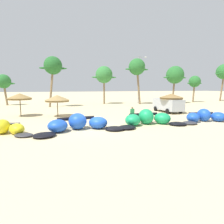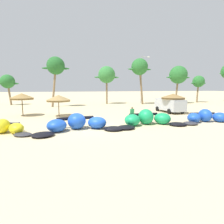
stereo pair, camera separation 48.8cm
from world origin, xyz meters
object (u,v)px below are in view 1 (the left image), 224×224
object	(u,v)px
kite_center	(148,119)
parked_van	(167,104)
kite_left	(1,129)
beach_umbrella_outermost	(171,96)
person_near_kites	(132,115)
palm_right	(195,82)
beach_umbrella_middle	(20,97)
palm_left	(3,82)
lamppost_west_center	(139,77)
beach_umbrella_near_palms	(57,98)
palm_center_right	(137,67)
kite_right_of_center	(206,117)
palm_left_of_gap	(53,66)
palm_center_left	(104,75)
kite_left_of_center	(79,124)
palm_rightmost	(224,72)
palm_right_of_gap	(175,75)

from	to	relation	value
kite_center	parked_van	xyz separation A→B (m)	(6.61, 7.39, 0.54)
kite_left	beach_umbrella_outermost	distance (m)	20.05
person_near_kites	palm_right	xyz separation A→B (m)	(23.14, 19.92, 3.83)
beach_umbrella_middle	palm_left	xyz separation A→B (m)	(-5.69, 15.57, 2.10)
palm_right	lamppost_west_center	xyz separation A→B (m)	(-13.41, 0.79, 0.87)
person_near_kites	lamppost_west_center	distance (m)	23.36
beach_umbrella_near_palms	palm_center_right	xyz separation A→B (m)	(15.29, 12.47, 5.23)
kite_right_of_center	lamppost_west_center	xyz separation A→B (m)	(2.28, 21.84, 5.03)
beach_umbrella_middle	palm_left_of_gap	distance (m)	11.59
palm_center_right	kite_center	bearing A→B (deg)	-110.01
beach_umbrella_outermost	person_near_kites	world-z (taller)	beach_umbrella_outermost
palm_left	palm_center_right	world-z (taller)	palm_center_right
palm_left_of_gap	lamppost_west_center	xyz separation A→B (m)	(17.36, 3.06, -1.50)
beach_umbrella_near_palms	palm_left_of_gap	xyz separation A→B (m)	(-0.71, 11.33, 4.87)
kite_center	palm_center_left	world-z (taller)	palm_center_left
kite_center	person_near_kites	xyz separation A→B (m)	(-1.18, 0.94, 0.27)
person_near_kites	parked_van	bearing A→B (deg)	39.66
kite_right_of_center	kite_center	bearing A→B (deg)	178.16
beach_umbrella_middle	kite_left	bearing A→B (deg)	-87.78
kite_left_of_center	palm_rightmost	distance (m)	44.50
kite_right_of_center	palm_right_of_gap	bearing A→B (deg)	64.13
beach_umbrella_near_palms	palm_center_left	xyz separation A→B (m)	(9.06, 14.76, 3.76)
beach_umbrella_middle	kite_left_of_center	bearing A→B (deg)	-56.50
palm_right	palm_rightmost	xyz separation A→B (m)	(9.47, 1.20, 2.54)
beach_umbrella_middle	palm_right_of_gap	xyz separation A→B (m)	(28.20, 10.93, 3.63)
lamppost_west_center	palm_rightmost	bearing A→B (deg)	1.04
kite_right_of_center	beach_umbrella_middle	distance (m)	20.69
kite_center	palm_rightmost	xyz separation A→B (m)	(31.42, 22.06, 6.64)
kite_left_of_center	beach_umbrella_middle	size ratio (longest dim) A/B	2.67
palm_left_of_gap	person_near_kites	bearing A→B (deg)	-66.61
kite_left	kite_right_of_center	xyz separation A→B (m)	(18.28, 0.19, 0.08)
beach_umbrella_middle	palm_center_right	xyz separation A→B (m)	(19.54, 11.14, 5.02)
parked_van	palm_left	xyz separation A→B (m)	(-24.66, 16.76, 3.37)
palm_rightmost	kite_center	bearing A→B (deg)	-144.93
kite_left	palm_left_of_gap	distance (m)	20.35
parked_van	kite_right_of_center	bearing A→B (deg)	-92.55
beach_umbrella_middle	person_near_kites	world-z (taller)	beach_umbrella_middle
beach_umbrella_outermost	palm_left	size ratio (longest dim) A/B	0.54
person_near_kites	palm_right	distance (m)	30.77
palm_left	lamppost_west_center	xyz separation A→B (m)	(26.60, -2.51, 1.06)
palm_left	palm_right	size ratio (longest dim) A/B	0.97
palm_left	palm_right_of_gap	size ratio (longest dim) A/B	0.74
kite_center	palm_right	bearing A→B (deg)	43.53
parked_van	palm_center_left	xyz separation A→B (m)	(-5.66, 14.61, 4.83)
kite_left_of_center	palm_left	world-z (taller)	palm_left
beach_umbrella_middle	beach_umbrella_outermost	xyz separation A→B (m)	(19.05, -1.99, -0.13)
palm_right	lamppost_west_center	bearing A→B (deg)	176.65
palm_left	beach_umbrella_outermost	bearing A→B (deg)	-35.37
kite_right_of_center	beach_umbrella_near_palms	size ratio (longest dim) A/B	2.19
palm_center_right	palm_rightmost	bearing A→B (deg)	5.51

